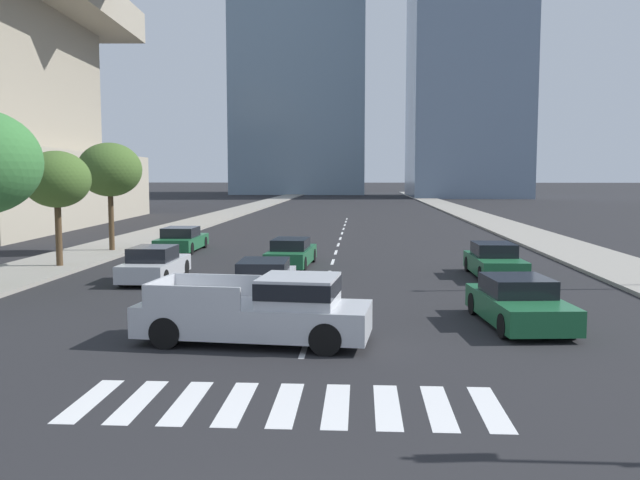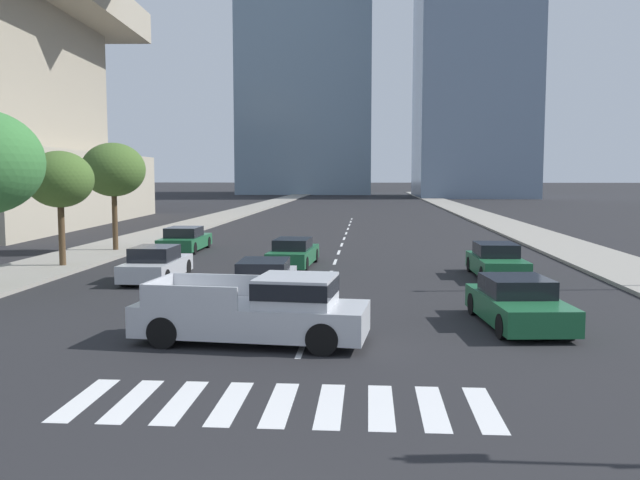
# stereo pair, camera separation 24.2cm
# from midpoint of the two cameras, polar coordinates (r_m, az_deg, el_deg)

# --- Properties ---
(sidewalk_east) EXTENTS (4.00, 260.00, 0.15)m
(sidewalk_east) POSITION_cam_midpoint_polar(r_m,az_deg,el_deg) (37.71, 20.80, -0.98)
(sidewalk_east) COLOR gray
(sidewalk_east) RESTS_ON ground
(sidewalk_west) EXTENTS (4.00, 260.00, 0.15)m
(sidewalk_west) POSITION_cam_midpoint_polar(r_m,az_deg,el_deg) (38.66, -17.95, -0.74)
(sidewalk_west) COLOR gray
(sidewalk_west) RESTS_ON ground
(crosswalk_near) EXTENTS (7.65, 2.38, 0.01)m
(crosswalk_near) POSITION_cam_midpoint_polar(r_m,az_deg,el_deg) (12.39, -3.46, -13.72)
(crosswalk_near) COLOR silver
(crosswalk_near) RESTS_ON ground
(lane_divider_center) EXTENTS (0.14, 50.00, 0.01)m
(lane_divider_center) POSITION_cam_midpoint_polar(r_m,az_deg,el_deg) (39.85, 1.39, -0.40)
(lane_divider_center) COLOR silver
(lane_divider_center) RESTS_ON ground
(pickup_truck) EXTENTS (5.80, 2.57, 1.67)m
(pickup_truck) POSITION_cam_midpoint_polar(r_m,az_deg,el_deg) (16.51, -5.09, -5.94)
(pickup_truck) COLOR #B7BABF
(pickup_truck) RESTS_ON ground
(sedan_green_0) EXTENTS (1.99, 4.80, 1.32)m
(sedan_green_0) POSITION_cam_midpoint_polar(r_m,az_deg,el_deg) (37.17, -11.83, -0.00)
(sedan_green_0) COLOR #1E6038
(sedan_green_0) RESTS_ON ground
(sedan_silver_1) EXTENTS (1.79, 4.32, 1.35)m
(sedan_silver_1) POSITION_cam_midpoint_polar(r_m,az_deg,el_deg) (26.98, -14.09, -2.06)
(sedan_silver_1) COLOR #B7BABF
(sedan_silver_1) RESTS_ON ground
(sedan_green_2) EXTENTS (1.97, 4.69, 1.28)m
(sedan_green_2) POSITION_cam_midpoint_polar(r_m,az_deg,el_deg) (30.27, -2.67, -1.14)
(sedan_green_2) COLOR #1E6038
(sedan_green_2) RESTS_ON ground
(sedan_silver_3) EXTENTS (1.89, 4.66, 1.35)m
(sedan_silver_3) POSITION_cam_midpoint_polar(r_m,az_deg,el_deg) (22.16, -5.05, -3.52)
(sedan_silver_3) COLOR #B7BABF
(sedan_silver_3) RESTS_ON ground
(sedan_green_4) EXTENTS (2.26, 4.50, 1.31)m
(sedan_green_4) POSITION_cam_midpoint_polar(r_m,az_deg,el_deg) (19.18, 16.13, -5.16)
(sedan_green_4) COLOR #1E6038
(sedan_green_4) RESTS_ON ground
(sedan_green_5) EXTENTS (1.87, 4.43, 1.36)m
(sedan_green_5) POSITION_cam_midpoint_polar(r_m,az_deg,el_deg) (28.03, 14.32, -1.77)
(sedan_green_5) COLOR #1E6038
(sedan_green_5) RESTS_ON ground
(street_tree_second) EXTENTS (2.90, 2.90, 5.00)m
(street_tree_second) POSITION_cam_midpoint_polar(r_m,az_deg,el_deg) (31.47, -21.63, 4.76)
(street_tree_second) COLOR #4C3823
(street_tree_second) RESTS_ON sidewalk_west
(street_tree_third) EXTENTS (3.32, 3.32, 5.66)m
(street_tree_third) POSITION_cam_midpoint_polar(r_m,az_deg,el_deg) (37.22, -17.57, 5.68)
(street_tree_third) COLOR #4C3823
(street_tree_third) RESTS_ON sidewalk_west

